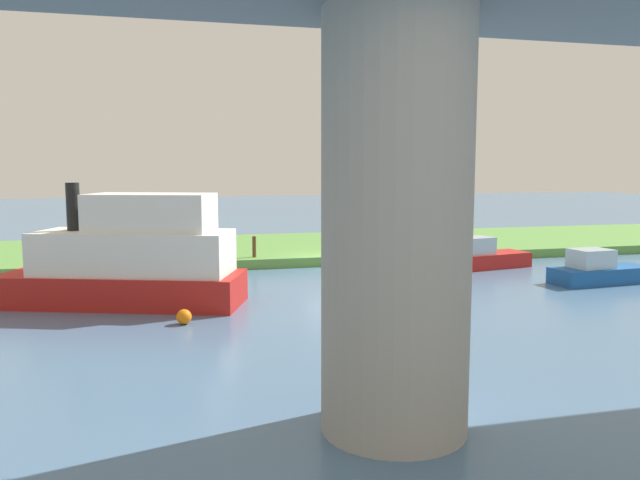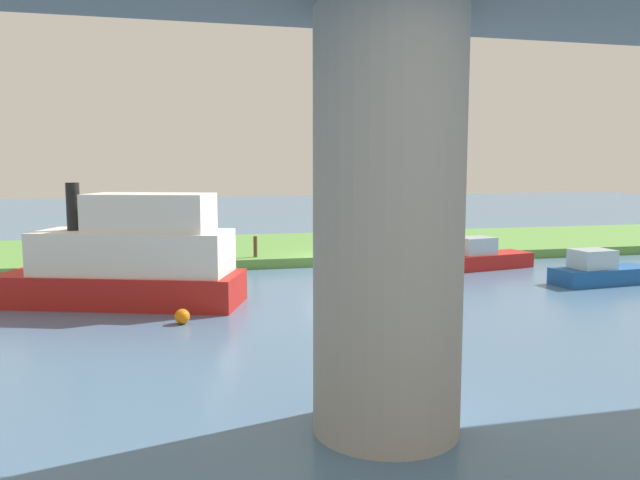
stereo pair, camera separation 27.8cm
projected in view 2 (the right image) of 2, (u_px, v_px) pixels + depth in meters
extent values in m
plane|color=#4C7093|center=(330.00, 267.00, 32.62)|extent=(160.00, 160.00, 0.00)
cube|color=#5B9342|center=(305.00, 247.00, 38.37)|extent=(80.00, 12.00, 0.50)
cylinder|color=#9E998E|center=(388.00, 226.00, 11.97)|extent=(2.87, 2.87, 8.02)
cylinder|color=#2D334C|center=(229.00, 253.00, 32.16)|extent=(0.29, 0.29, 0.55)
cylinder|color=blue|center=(229.00, 242.00, 32.09)|extent=(0.51, 0.51, 0.60)
sphere|color=tan|center=(229.00, 233.00, 32.04)|extent=(0.24, 0.24, 0.24)
cylinder|color=brown|center=(255.00, 247.00, 32.49)|extent=(0.20, 0.20, 1.08)
cube|color=red|center=(122.00, 288.00, 23.68)|extent=(9.38, 5.81, 1.19)
cube|color=white|center=(134.00, 252.00, 23.47)|extent=(7.61, 4.93, 1.58)
cube|color=white|center=(150.00, 212.00, 23.23)|extent=(4.95, 3.63, 1.39)
cylinder|color=black|center=(73.00, 207.00, 23.50)|extent=(0.49, 0.49, 1.78)
cube|color=#D84C2D|center=(61.00, 260.00, 23.80)|extent=(2.09, 2.21, 0.89)
cube|color=#195199|center=(603.00, 276.00, 27.83)|extent=(4.76, 2.03, 0.72)
cube|color=silver|center=(592.00, 259.00, 27.54)|extent=(1.78, 1.46, 0.82)
cube|color=red|center=(411.00, 275.00, 28.27)|extent=(3.97, 1.64, 0.60)
cube|color=silver|center=(401.00, 261.00, 28.03)|extent=(1.47, 1.20, 0.69)
cube|color=red|center=(485.00, 261.00, 32.13)|extent=(5.08, 2.58, 0.75)
cube|color=silver|center=(475.00, 246.00, 31.77)|extent=(1.97, 1.67, 0.86)
sphere|color=orange|center=(182.00, 316.00, 20.69)|extent=(0.50, 0.50, 0.50)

